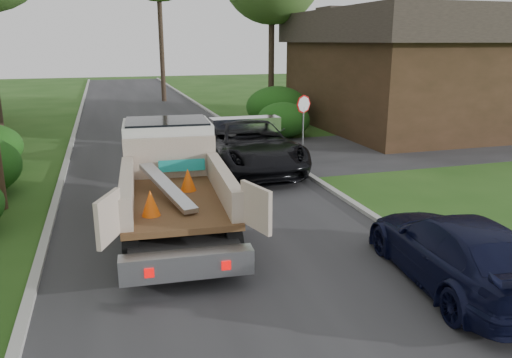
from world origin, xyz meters
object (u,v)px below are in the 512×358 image
at_px(house_right, 404,68).
at_px(black_pickup, 248,145).
at_px(stop_sign, 303,112).
at_px(flatbed_truck, 171,171).
at_px(navy_suv, 457,251).

bearing_deg(house_right, black_pickup, -147.93).
distance_m(stop_sign, flatbed_truck, 8.89).
distance_m(black_pickup, navy_suv, 9.95).
xyz_separation_m(flatbed_truck, navy_suv, (4.72, -5.16, -0.65)).
relative_size(house_right, flatbed_truck, 1.93).
relative_size(stop_sign, navy_suv, 0.52).
relative_size(stop_sign, black_pickup, 0.38).
xyz_separation_m(stop_sign, house_right, (7.80, 5.00, 1.38)).
bearing_deg(navy_suv, house_right, -112.48).
relative_size(house_right, black_pickup, 1.99).
height_order(house_right, flatbed_truck, house_right).
distance_m(house_right, flatbed_truck, 18.12).
relative_size(stop_sign, flatbed_truck, 0.37).
distance_m(stop_sign, black_pickup, 3.36).
xyz_separation_m(stop_sign, navy_suv, (-1.49, -11.50, -1.08)).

